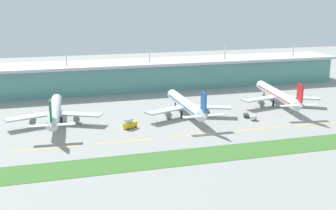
% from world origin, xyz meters
% --- Properties ---
extents(ground_plane, '(600.00, 600.00, 0.00)m').
position_xyz_m(ground_plane, '(0.00, 0.00, 0.00)').
color(ground_plane, gray).
extents(terminal_building, '(288.00, 34.00, 28.40)m').
position_xyz_m(terminal_building, '(-0.00, 109.77, 9.90)').
color(terminal_building, '#5B9E93').
rests_on(terminal_building, ground).
extents(airliner_near, '(48.68, 63.88, 18.90)m').
position_xyz_m(airliner_near, '(-66.24, 37.11, 6.45)').
color(airliner_near, silver).
rests_on(airliner_near, ground).
extents(airliner_middle, '(48.80, 61.57, 18.90)m').
position_xyz_m(airliner_middle, '(2.86, 31.75, 6.45)').
color(airliner_middle, white).
rests_on(airliner_middle, ground).
extents(airliner_far, '(48.31, 67.55, 18.90)m').
position_xyz_m(airliner_far, '(63.08, 39.77, 6.45)').
color(airliner_far, white).
rests_on(airliner_far, ground).
extents(taxiway_stripe_west, '(28.00, 0.70, 0.04)m').
position_xyz_m(taxiway_stripe_west, '(-71.00, -0.20, 0.02)').
color(taxiway_stripe_west, yellow).
rests_on(taxiway_stripe_west, ground).
extents(taxiway_stripe_mid_west, '(28.00, 0.70, 0.04)m').
position_xyz_m(taxiway_stripe_mid_west, '(-37.00, -0.20, 0.02)').
color(taxiway_stripe_mid_west, yellow).
rests_on(taxiway_stripe_mid_west, ground).
extents(taxiway_stripe_centre, '(28.00, 0.70, 0.04)m').
position_xyz_m(taxiway_stripe_centre, '(-3.00, -0.20, 0.02)').
color(taxiway_stripe_centre, yellow).
rests_on(taxiway_stripe_centre, ground).
extents(taxiway_stripe_mid_east, '(28.00, 0.70, 0.04)m').
position_xyz_m(taxiway_stripe_mid_east, '(31.00, -0.20, 0.02)').
color(taxiway_stripe_mid_east, yellow).
rests_on(taxiway_stripe_mid_east, ground).
extents(taxiway_stripe_east, '(28.00, 0.70, 0.04)m').
position_xyz_m(taxiway_stripe_east, '(65.00, -0.20, 0.02)').
color(taxiway_stripe_east, yellow).
rests_on(taxiway_stripe_east, ground).
extents(grass_verge, '(300.00, 18.00, 0.10)m').
position_xyz_m(grass_verge, '(0.00, -26.01, 0.05)').
color(grass_verge, '#3D702D').
rests_on(grass_verge, ground).
extents(baggage_cart, '(3.87, 3.76, 2.48)m').
position_xyz_m(baggage_cart, '(34.75, 14.76, 1.26)').
color(baggage_cart, silver).
rests_on(baggage_cart, ground).
extents(fuel_truck, '(7.54, 5.85, 4.95)m').
position_xyz_m(fuel_truck, '(-30.82, 18.69, 2.26)').
color(fuel_truck, gold).
rests_on(fuel_truck, ground).
extents(pushback_tug, '(3.67, 4.93, 1.85)m').
position_xyz_m(pushback_tug, '(33.59, 21.37, 1.10)').
color(pushback_tug, '#333842').
rests_on(pushback_tug, ground).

